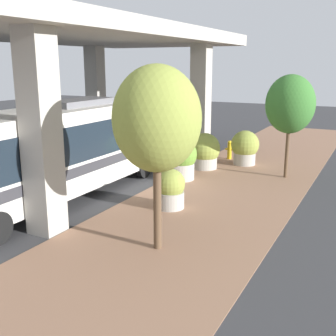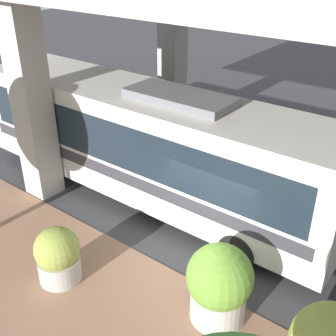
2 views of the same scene
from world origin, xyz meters
name	(u,v)px [view 1 (image 1 of 2)]	position (x,y,z in m)	size (l,w,h in m)	color
ground_plane	(155,185)	(0.00, 0.00, 0.00)	(80.00, 80.00, 0.00)	#38383A
sidewalk_strip	(221,195)	(-3.00, 0.00, 0.01)	(6.00, 40.00, 0.02)	#936B51
overpass	(75,44)	(4.00, 0.00, 5.93)	(9.40, 20.07, 6.73)	#ADA89E
bus	(61,147)	(2.36, 3.14, 2.02)	(2.82, 12.32, 3.73)	silver
fire_hydrant	(230,150)	(-1.14, -6.33, 0.52)	(0.49, 0.23, 1.04)	gold
planter_front	(170,189)	(-1.90, 2.35, 0.72)	(1.09, 1.09, 1.47)	#ADA89E
planter_middle	(181,159)	(-0.58, -1.33, 0.95)	(1.43, 1.43, 1.88)	#ADA89E
planter_back	(245,148)	(-2.26, -5.45, 0.91)	(1.44, 1.44, 1.79)	#ADA89E
planter_extra	(204,151)	(-0.72, -3.76, 0.86)	(1.55, 1.55, 1.79)	#ADA89E
street_tree_near	(290,104)	(-4.71, -3.84, 3.35)	(2.17, 2.17, 4.66)	brown
street_tree_far	(157,120)	(-3.15, 5.57, 3.66)	(2.37, 2.37, 5.10)	brown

